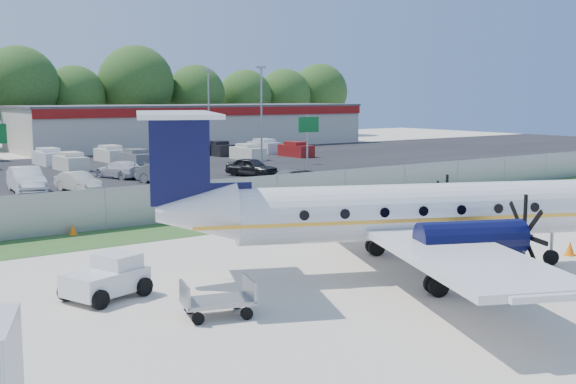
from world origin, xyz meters
TOP-DOWN VIEW (x-y plane):
  - ground at (0.00, 0.00)m, footprint 170.00×170.00m
  - grass_verge at (0.00, 12.00)m, footprint 170.00×4.00m
  - access_road at (0.00, 19.00)m, footprint 170.00×8.00m
  - parking_lot at (0.00, 40.00)m, footprint 170.00×32.00m
  - perimeter_fence at (0.00, 14.00)m, footprint 120.00×0.06m
  - building_east at (26.00, 61.98)m, footprint 44.40×12.40m
  - sign_mid at (3.00, 22.91)m, footprint 1.80×0.26m
  - sign_right at (14.00, 22.91)m, footprint 1.80×0.26m
  - light_pole_ne at (20.00, 38.00)m, footprint 0.90×0.35m
  - light_pole_se at (20.00, 48.00)m, footprint 0.90×0.35m
  - aircraft at (0.55, -0.49)m, footprint 18.79×18.24m
  - pushback_tug at (-9.42, 2.72)m, footprint 2.86×2.47m
  - baggage_cart_near at (-7.62, -1.07)m, footprint 2.29×1.74m
  - cone_nose at (7.99, -2.33)m, footprint 0.40×0.40m
  - cone_starboard_wing at (-6.76, 13.60)m, footprint 0.37×0.37m
  - road_car_mid at (10.02, 19.66)m, footprint 5.06×2.28m
  - road_car_east at (24.87, 16.62)m, footprint 5.14×2.70m
  - parked_car_b at (-4.21, 29.77)m, footprint 2.39×5.37m
  - parked_car_c at (-1.23, 28.26)m, footprint 2.15×4.22m
  - parked_car_d at (5.41, 28.78)m, footprint 3.20×4.84m
  - parked_car_e at (13.16, 29.18)m, footprint 3.21×4.70m
  - parked_car_g at (4.14, 34.14)m, footprint 3.04×5.01m
  - far_parking_rows at (0.00, 45.00)m, footprint 56.00×10.00m

SIDE VIEW (x-z plane):
  - ground at x=0.00m, z-range 0.00..0.00m
  - road_car_mid at x=10.02m, z-range -0.84..0.84m
  - road_car_east at x=24.87m, z-range -0.71..0.71m
  - parked_car_b at x=-4.21m, z-range -0.86..0.86m
  - parked_car_c at x=-1.23m, z-range -0.66..0.66m
  - parked_car_d at x=5.41m, z-range -0.75..0.75m
  - parked_car_e at x=13.16m, z-range -0.74..0.74m
  - parked_car_g at x=4.14m, z-range -0.68..0.68m
  - far_parking_rows at x=0.00m, z-range -0.80..0.80m
  - grass_verge at x=0.00m, z-range 0.00..0.02m
  - access_road at x=0.00m, z-range 0.00..0.02m
  - parking_lot at x=0.00m, z-range 0.00..0.02m
  - cone_starboard_wing at x=-6.76m, z-range -0.01..0.51m
  - cone_nose at x=7.99m, z-range -0.02..0.56m
  - baggage_cart_near at x=-7.62m, z-range -0.04..1.03m
  - pushback_tug at x=-9.42m, z-range -0.03..1.33m
  - perimeter_fence at x=0.00m, z-range 0.01..2.00m
  - aircraft at x=0.55m, z-range -0.67..5.18m
  - building_east at x=26.00m, z-range 0.01..5.25m
  - sign_mid at x=3.00m, z-range 1.11..6.11m
  - sign_right at x=14.00m, z-range 1.11..6.11m
  - light_pole_ne at x=20.00m, z-range 0.69..9.78m
  - light_pole_se at x=20.00m, z-range 0.69..9.78m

